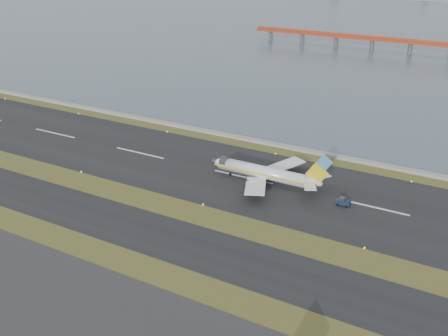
# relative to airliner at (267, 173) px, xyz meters

# --- Properties ---
(ground) EXTENTS (1000.00, 1000.00, 0.00)m
(ground) POSITION_rel_airliner_xyz_m (-8.43, -29.17, -3.46)
(ground) COLOR #394317
(ground) RESTS_ON ground
(apron_strip) EXTENTS (1000.00, 50.00, 0.10)m
(apron_strip) POSITION_rel_airliner_xyz_m (-8.43, -84.17, -3.41)
(apron_strip) COLOR #303033
(apron_strip) RESTS_ON ground
(taxiway_strip) EXTENTS (1000.00, 18.00, 0.10)m
(taxiway_strip) POSITION_rel_airliner_xyz_m (-8.43, -41.17, -3.41)
(taxiway_strip) COLOR black
(taxiway_strip) RESTS_ON ground
(runway_strip) EXTENTS (1000.00, 45.00, 0.10)m
(runway_strip) POSITION_rel_airliner_xyz_m (-8.43, 0.83, -3.41)
(runway_strip) COLOR black
(runway_strip) RESTS_ON ground
(seawall) EXTENTS (1000.00, 2.50, 1.00)m
(seawall) POSITION_rel_airliner_xyz_m (-8.43, 30.83, -2.96)
(seawall) COLOR gray
(seawall) RESTS_ON ground
(airliner) EXTENTS (38.52, 32.89, 12.80)m
(airliner) POSITION_rel_airliner_xyz_m (0.00, 0.00, 0.00)
(airliner) COLOR white
(airliner) RESTS_ON ground
(pushback_tug) EXTENTS (3.63, 2.19, 2.31)m
(pushback_tug) POSITION_rel_airliner_xyz_m (24.39, -2.27, -2.34)
(pushback_tug) COLOR #141F38
(pushback_tug) RESTS_ON ground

